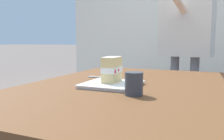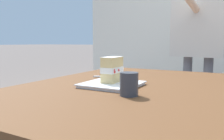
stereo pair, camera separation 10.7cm
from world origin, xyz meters
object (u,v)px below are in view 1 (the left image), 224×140
coffee_cup (134,83)px  cake_slice (112,70)px  diner_person (186,26)px  dessert_plate (112,84)px  patio_table (143,103)px  dessert_fork (101,77)px

coffee_cup → cake_slice: bearing=-134.7°
diner_person → coffee_cup: bearing=-3.2°
dessert_plate → cake_slice: (-0.02, -0.01, 0.07)m
coffee_cup → diner_person: (-1.22, 0.07, 0.29)m
patio_table → coffee_cup: 0.25m
patio_table → cake_slice: size_ratio=11.34×
cake_slice → dessert_fork: size_ratio=0.70×
patio_table → dessert_fork: 0.34m
cake_slice → diner_person: 1.11m
dessert_plate → coffee_cup: size_ratio=2.79×
dessert_plate → dessert_fork: 0.27m
dessert_plate → dessert_fork: dessert_plate is taller
dessert_fork → diner_person: size_ratio=0.11×
dessert_fork → coffee_cup: 0.47m
patio_table → coffee_cup: bearing=4.8°
dessert_plate → cake_slice: 0.07m
patio_table → dessert_fork: dessert_fork is taller
cake_slice → diner_person: diner_person is taller
dessert_fork → patio_table: bearing=63.4°
patio_table → diner_person: 1.10m
patio_table → dessert_plate: 0.18m
coffee_cup → diner_person: 1.25m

